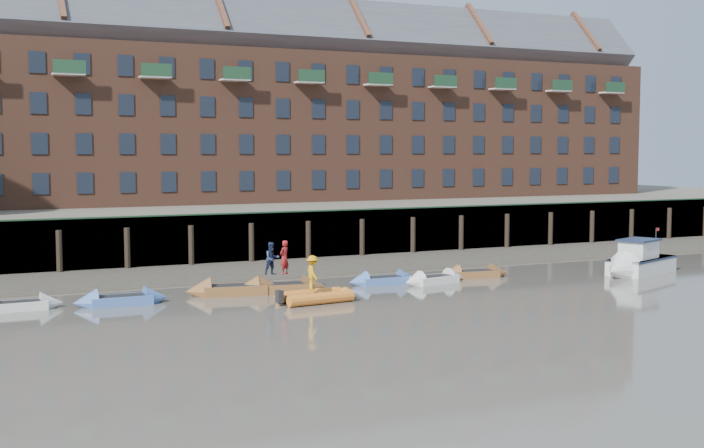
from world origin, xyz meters
TOP-DOWN VIEW (x-y plane):
  - ground at (0.00, 0.00)m, footprint 220.00×220.00m
  - foreshore at (0.00, 18.00)m, footprint 110.00×8.00m
  - mud_band at (0.00, 14.60)m, footprint 110.00×1.60m
  - river_wall at (-0.00, 22.38)m, footprint 110.00×1.23m
  - bank_terrace at (0.00, 36.00)m, footprint 110.00×28.00m
  - apartment_terrace at (-0.00, 36.99)m, footprint 80.60×15.56m
  - rowboat_0 at (-17.19, 9.95)m, footprint 4.10×1.28m
  - rowboat_1 at (-12.58, 9.39)m, footprint 4.44×1.31m
  - rowboat_2 at (-6.79, 9.96)m, footprint 5.13×2.24m
  - rowboat_3 at (-4.42, 9.58)m, footprint 4.92×2.22m
  - rowboat_4 at (1.71, 9.96)m, footprint 4.11×1.31m
  - rowboat_5 at (4.42, 9.02)m, footprint 4.27×1.92m
  - rowboat_6 at (7.68, 10.01)m, footprint 4.26×1.83m
  - rib_tender at (-3.77, 6.17)m, footprint 3.85×2.16m
  - motor_launch at (16.75, 7.00)m, footprint 6.76×4.34m
  - person_rower_a at (-4.20, 9.65)m, footprint 0.77×0.72m
  - person_rower_b at (-4.83, 9.76)m, footprint 0.90×0.73m
  - person_rib_crew at (-4.03, 6.19)m, footprint 0.74×1.15m

SIDE VIEW (x-z plane):
  - ground at x=0.00m, z-range 0.00..0.00m
  - foreshore at x=0.00m, z-range -0.25..0.25m
  - mud_band at x=0.00m, z-range -0.05..0.05m
  - rowboat_4 at x=1.71m, z-range -0.38..0.80m
  - rowboat_0 at x=-17.19m, z-range -0.38..0.80m
  - rowboat_5 at x=4.42m, z-range -0.39..0.81m
  - rowboat_6 at x=7.68m, z-range -0.39..0.81m
  - rowboat_1 at x=-12.58m, z-range -0.42..0.87m
  - rowboat_3 at x=-4.42m, z-range -0.45..0.93m
  - rowboat_2 at x=-6.79m, z-range -0.47..0.97m
  - rib_tender at x=-3.77m, z-range -0.04..0.61m
  - motor_launch at x=16.75m, z-range -0.65..2.01m
  - person_rib_crew at x=-4.03m, z-range 0.61..2.29m
  - river_wall at x=0.00m, z-range -0.06..3.24m
  - bank_terrace at x=0.00m, z-range 0.00..3.20m
  - person_rower_b at x=-4.83m, z-range 0.93..2.64m
  - person_rower_a at x=-4.20m, z-range 0.93..2.70m
  - apartment_terrace at x=0.00m, z-range 2.34..23.31m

